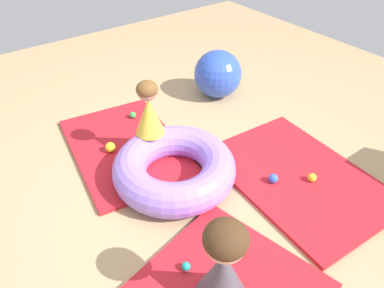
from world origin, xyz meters
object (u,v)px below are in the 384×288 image
object	(u,v)px
play_ball_yellow	(312,178)
play_ball_teal	(186,266)
inflatable_cushion	(174,168)
play_ball_red	(134,148)
play_ball_yellow_second	(110,147)
play_ball_green	(133,115)
child_in_yellow	(149,109)
exercise_ball_large	(218,74)
play_ball_pink	(143,181)
play_ball_blue	(273,179)
play_ball_orange	(242,250)
adult_seated	(223,268)

from	to	relation	value
play_ball_yellow	play_ball_teal	xyz separation A→B (m)	(0.06, -1.45, -0.01)
inflatable_cushion	play_ball_red	xyz separation A→B (m)	(-0.54, -0.11, -0.07)
play_ball_yellow_second	play_ball_green	bearing A→B (deg)	130.28
child_in_yellow	exercise_ball_large	world-z (taller)	child_in_yellow
child_in_yellow	play_ball_teal	size ratio (longest dim) A/B	8.25
play_ball_teal	child_in_yellow	bearing A→B (deg)	158.65
inflatable_cushion	play_ball_red	distance (m)	0.56
play_ball_pink	play_ball_blue	distance (m)	1.18
child_in_yellow	play_ball_green	xyz separation A→B (m)	(-0.69, 0.16, -0.49)
play_ball_teal	play_ball_orange	bearing A→B (deg)	71.72
child_in_yellow	play_ball_yellow	bearing A→B (deg)	155.82
play_ball_yellow	play_ball_orange	xyz separation A→B (m)	(0.20, -1.04, -0.00)
child_in_yellow	play_ball_pink	size ratio (longest dim) A/B	6.77
play_ball_pink	play_ball_yellow_second	distance (m)	0.61
play_ball_yellow	play_ball_blue	world-z (taller)	play_ball_blue
play_ball_red	play_ball_blue	bearing A→B (deg)	35.19
child_in_yellow	play_ball_teal	bearing A→B (deg)	95.64
adult_seated	play_ball_red	xyz separation A→B (m)	(-1.71, 0.31, -0.31)
play_ball_teal	play_ball_blue	distance (m)	1.19
child_in_yellow	play_ball_teal	distance (m)	1.44
play_ball_pink	play_ball_red	distance (m)	0.49
play_ball_orange	play_ball_green	distance (m)	2.09
play_ball_green	play_ball_red	bearing A→B (deg)	-27.55
inflatable_cushion	child_in_yellow	size ratio (longest dim) A/B	2.07
adult_seated	play_ball_yellow	world-z (taller)	adult_seated
play_ball_orange	play_ball_green	size ratio (longest dim) A/B	0.97
adult_seated	exercise_ball_large	world-z (taller)	adult_seated
play_ball_green	exercise_ball_large	size ratio (longest dim) A/B	0.12
play_ball_pink	exercise_ball_large	world-z (taller)	exercise_ball_large
play_ball_pink	play_ball_orange	bearing A→B (deg)	11.50
child_in_yellow	play_ball_blue	xyz separation A→B (m)	(1.00, 0.67, -0.49)
play_ball_yellow	play_ball_red	world-z (taller)	play_ball_red
play_ball_red	play_ball_green	xyz separation A→B (m)	(-0.56, 0.29, -0.01)
play_ball_pink	exercise_ball_large	bearing A→B (deg)	119.18
play_ball_yellow	exercise_ball_large	size ratio (longest dim) A/B	0.14
exercise_ball_large	play_ball_green	bearing A→B (deg)	-95.98
play_ball_orange	play_ball_blue	xyz separation A→B (m)	(-0.39, 0.75, 0.01)
child_in_yellow	exercise_ball_large	distance (m)	1.45
inflatable_cushion	exercise_ball_large	distance (m)	1.65
play_ball_green	exercise_ball_large	distance (m)	1.17
inflatable_cushion	play_ball_teal	xyz separation A→B (m)	(0.85, -0.48, -0.08)
adult_seated	play_ball_blue	world-z (taller)	adult_seated
adult_seated	play_ball_blue	size ratio (longest dim) A/B	8.57
child_in_yellow	adult_seated	size ratio (longest dim) A/B	0.72
adult_seated	play_ball_green	world-z (taller)	adult_seated
play_ball_blue	play_ball_yellow_second	bearing A→B (deg)	-142.48
play_ball_green	exercise_ball_large	bearing A→B (deg)	84.02
play_ball_yellow	play_ball_red	distance (m)	1.72
child_in_yellow	play_ball_blue	size ratio (longest dim) A/B	6.21
play_ball_pink	play_ball_blue	xyz separation A→B (m)	(0.67, 0.97, 0.00)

